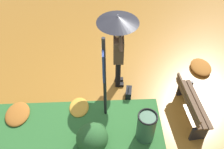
{
  "coord_description": "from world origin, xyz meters",
  "views": [
    {
      "loc": [
        -4.37,
        0.3,
        5.1
      ],
      "look_at": [
        -0.3,
        0.12,
        0.85
      ],
      "focal_mm": 41.04,
      "sensor_mm": 36.0,
      "label": 1
    }
  ],
  "objects_px": {
    "person_with_umbrella": "(118,35)",
    "park_bench": "(191,105)",
    "info_sign_post": "(104,72)",
    "trash_bin": "(146,127)",
    "handbag": "(129,93)"
  },
  "relations": [
    {
      "from": "person_with_umbrella",
      "to": "park_bench",
      "type": "xyz_separation_m",
      "value": [
        -1.17,
        -1.62,
        -1.15
      ]
    },
    {
      "from": "info_sign_post",
      "to": "trash_bin",
      "type": "relative_size",
      "value": 2.76
    },
    {
      "from": "person_with_umbrella",
      "to": "info_sign_post",
      "type": "relative_size",
      "value": 0.89
    },
    {
      "from": "person_with_umbrella",
      "to": "info_sign_post",
      "type": "height_order",
      "value": "info_sign_post"
    },
    {
      "from": "person_with_umbrella",
      "to": "handbag",
      "type": "distance_m",
      "value": 1.54
    },
    {
      "from": "park_bench",
      "to": "trash_bin",
      "type": "relative_size",
      "value": 1.68
    },
    {
      "from": "person_with_umbrella",
      "to": "info_sign_post",
      "type": "xyz_separation_m",
      "value": [
        -1.06,
        0.35,
        -0.11
      ]
    },
    {
      "from": "info_sign_post",
      "to": "park_bench",
      "type": "xyz_separation_m",
      "value": [
        -0.11,
        -1.97,
        -1.04
      ]
    },
    {
      "from": "handbag",
      "to": "park_bench",
      "type": "height_order",
      "value": "park_bench"
    },
    {
      "from": "person_with_umbrella",
      "to": "trash_bin",
      "type": "xyz_separation_m",
      "value": [
        -1.74,
        -0.51,
        -1.13
      ]
    },
    {
      "from": "person_with_umbrella",
      "to": "trash_bin",
      "type": "distance_m",
      "value": 2.14
    },
    {
      "from": "person_with_umbrella",
      "to": "trash_bin",
      "type": "height_order",
      "value": "person_with_umbrella"
    },
    {
      "from": "person_with_umbrella",
      "to": "info_sign_post",
      "type": "bearing_deg",
      "value": 161.83
    },
    {
      "from": "handbag",
      "to": "info_sign_post",
      "type": "bearing_deg",
      "value": 131.14
    },
    {
      "from": "info_sign_post",
      "to": "park_bench",
      "type": "height_order",
      "value": "info_sign_post"
    }
  ]
}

